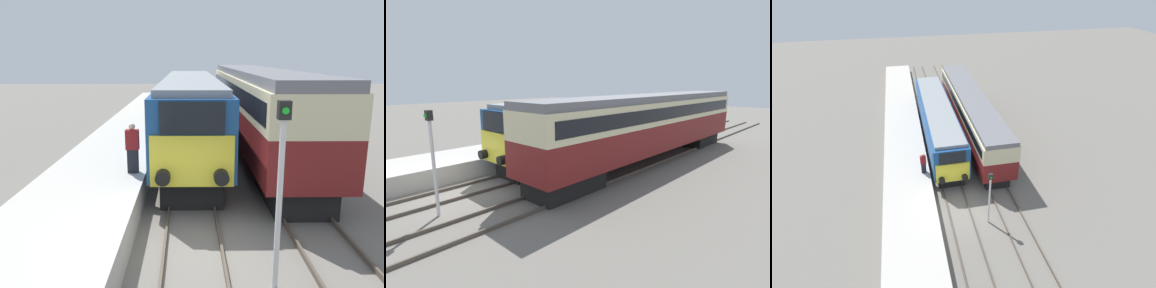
% 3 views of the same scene
% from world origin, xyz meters
% --- Properties ---
extents(ground_plane, '(120.00, 120.00, 0.00)m').
position_xyz_m(ground_plane, '(0.00, 0.00, 0.00)').
color(ground_plane, slate).
extents(platform_left, '(3.50, 50.00, 0.92)m').
position_xyz_m(platform_left, '(-3.30, 8.00, 0.46)').
color(platform_left, '#B7B2A8').
rests_on(platform_left, ground_plane).
extents(rails_near_track, '(1.51, 60.00, 0.14)m').
position_xyz_m(rails_near_track, '(0.00, 5.00, 0.07)').
color(rails_near_track, '#4C4238').
rests_on(rails_near_track, ground_plane).
extents(rails_far_track, '(1.50, 60.00, 0.14)m').
position_xyz_m(rails_far_track, '(3.40, 5.00, 0.07)').
color(rails_far_track, '#4C4238').
rests_on(rails_far_track, ground_plane).
extents(locomotive, '(2.70, 16.30, 3.81)m').
position_xyz_m(locomotive, '(0.00, 10.10, 2.16)').
color(locomotive, black).
rests_on(locomotive, ground_plane).
extents(passenger_carriage, '(2.75, 19.21, 4.17)m').
position_xyz_m(passenger_carriage, '(3.40, 10.98, 2.52)').
color(passenger_carriage, black).
rests_on(passenger_carriage, ground_plane).
extents(person_on_platform, '(0.44, 0.26, 1.70)m').
position_xyz_m(person_on_platform, '(-1.98, 3.84, 1.77)').
color(person_on_platform, black).
rests_on(person_on_platform, platform_left).
extents(signal_post, '(0.24, 0.28, 3.96)m').
position_xyz_m(signal_post, '(1.70, -1.39, 2.35)').
color(signal_post, silver).
rests_on(signal_post, ground_plane).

